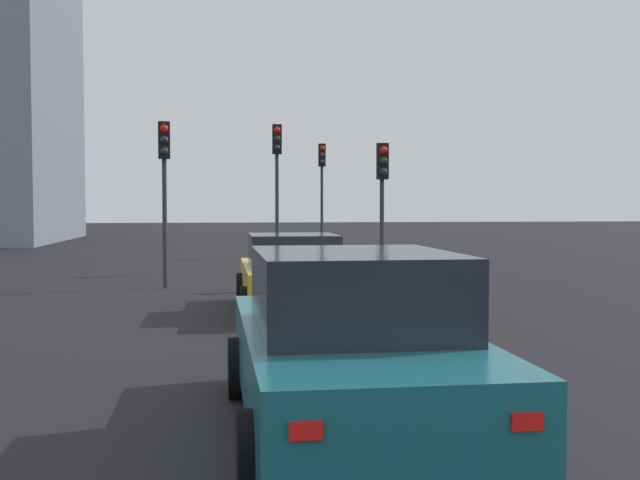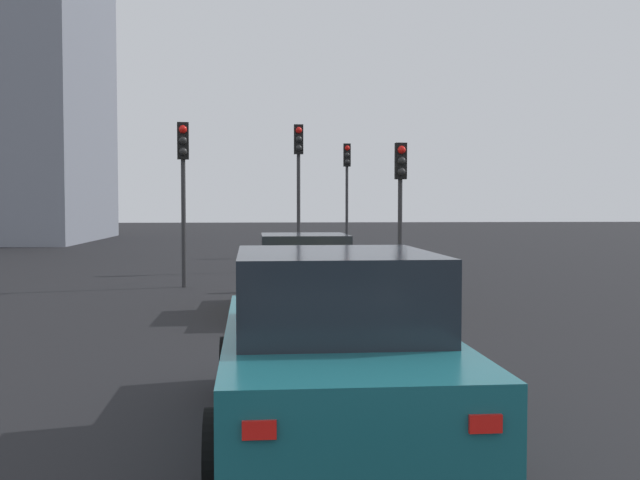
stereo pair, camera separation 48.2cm
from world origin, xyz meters
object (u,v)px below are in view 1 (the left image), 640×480
(car_yellow_lead, at_px, (292,274))
(car_teal_second, at_px, (350,348))
(traffic_light_near_left, at_px, (383,183))
(traffic_light_far_right, at_px, (322,176))
(traffic_light_near_right, at_px, (277,166))
(traffic_light_far_left, at_px, (164,169))

(car_yellow_lead, distance_m, car_teal_second, 7.80)
(traffic_light_near_left, bearing_deg, car_teal_second, -13.43)
(car_teal_second, distance_m, traffic_light_near_left, 12.54)
(traffic_light_far_right, bearing_deg, traffic_light_near_left, 2.83)
(car_teal_second, height_order, traffic_light_near_right, traffic_light_near_right)
(traffic_light_far_right, bearing_deg, car_yellow_lead, -7.00)
(traffic_light_near_right, distance_m, traffic_light_far_right, 6.95)
(car_teal_second, bearing_deg, traffic_light_near_left, -14.08)
(traffic_light_far_left, bearing_deg, car_teal_second, 5.19)
(traffic_light_near_left, xyz_separation_m, traffic_light_far_right, (11.22, 0.04, 0.60))
(traffic_light_far_left, bearing_deg, traffic_light_near_left, 81.55)
(car_yellow_lead, distance_m, traffic_light_near_right, 9.28)
(traffic_light_near_right, bearing_deg, car_teal_second, -2.16)
(traffic_light_near_left, relative_size, traffic_light_near_right, 0.80)
(traffic_light_near_left, relative_size, traffic_light_far_right, 0.80)
(traffic_light_near_left, relative_size, traffic_light_far_left, 0.88)
(traffic_light_near_right, bearing_deg, car_yellow_lead, -2.57)
(traffic_light_far_right, bearing_deg, traffic_light_far_left, -23.19)
(car_yellow_lead, relative_size, traffic_light_far_left, 1.02)
(traffic_light_near_right, height_order, traffic_light_far_left, traffic_light_near_right)
(traffic_light_near_right, height_order, traffic_light_far_right, traffic_light_near_right)
(car_teal_second, height_order, traffic_light_far_right, traffic_light_far_right)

